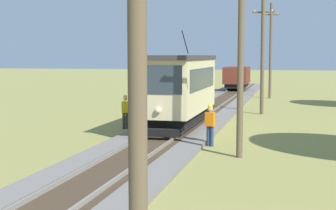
{
  "coord_description": "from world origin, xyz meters",
  "views": [
    {
      "loc": [
        5.56,
        -6.39,
        3.8
      ],
      "look_at": [
        -0.29,
        17.49,
        1.39
      ],
      "focal_mm": 53.9,
      "sensor_mm": 36.0,
      "label": 1
    }
  ],
  "objects_px": {
    "utility_pole_foreground": "(137,50)",
    "utility_pole_mid": "(262,55)",
    "freight_car": "(237,77)",
    "utility_pole_near_tram": "(241,60)",
    "utility_pole_far": "(271,50)",
    "red_tram": "(178,87)",
    "track_worker": "(210,123)",
    "second_worker": "(125,110)"
  },
  "relations": [
    {
      "from": "utility_pole_foreground",
      "to": "utility_pole_mid",
      "type": "bearing_deg",
      "value": 90.0
    },
    {
      "from": "freight_car",
      "to": "utility_pole_near_tram",
      "type": "relative_size",
      "value": 0.73
    },
    {
      "from": "utility_pole_far",
      "to": "red_tram",
      "type": "bearing_deg",
      "value": -100.22
    },
    {
      "from": "utility_pole_mid",
      "to": "utility_pole_far",
      "type": "distance_m",
      "value": 12.61
    },
    {
      "from": "track_worker",
      "to": "utility_pole_far",
      "type": "bearing_deg",
      "value": 10.19
    },
    {
      "from": "utility_pole_near_tram",
      "to": "utility_pole_far",
      "type": "relative_size",
      "value": 0.84
    },
    {
      "from": "utility_pole_far",
      "to": "utility_pole_mid",
      "type": "bearing_deg",
      "value": -90.0
    },
    {
      "from": "freight_car",
      "to": "utility_pole_foreground",
      "type": "relative_size",
      "value": 0.69
    },
    {
      "from": "utility_pole_mid",
      "to": "utility_pole_foreground",
      "type": "bearing_deg",
      "value": -90.0
    },
    {
      "from": "second_worker",
      "to": "utility_pole_foreground",
      "type": "bearing_deg",
      "value": 178.85
    },
    {
      "from": "red_tram",
      "to": "track_worker",
      "type": "bearing_deg",
      "value": -61.21
    },
    {
      "from": "red_tram",
      "to": "utility_pole_mid",
      "type": "distance_m",
      "value": 9.05
    },
    {
      "from": "utility_pole_foreground",
      "to": "utility_pole_mid",
      "type": "relative_size",
      "value": 1.01
    },
    {
      "from": "freight_car",
      "to": "red_tram",
      "type": "bearing_deg",
      "value": -89.99
    },
    {
      "from": "freight_car",
      "to": "utility_pole_foreground",
      "type": "xyz_separation_m",
      "value": [
        3.73,
        -47.34,
        2.31
      ]
    },
    {
      "from": "utility_pole_foreground",
      "to": "second_worker",
      "type": "distance_m",
      "value": 20.15
    },
    {
      "from": "utility_pole_far",
      "to": "second_worker",
      "type": "height_order",
      "value": "utility_pole_far"
    },
    {
      "from": "utility_pole_mid",
      "to": "utility_pole_far",
      "type": "xyz_separation_m",
      "value": [
        -0.0,
        12.6,
        0.47
      ]
    },
    {
      "from": "freight_car",
      "to": "utility_pole_foreground",
      "type": "bearing_deg",
      "value": -85.49
    },
    {
      "from": "utility_pole_foreground",
      "to": "utility_pole_far",
      "type": "height_order",
      "value": "utility_pole_far"
    },
    {
      "from": "second_worker",
      "to": "utility_pole_mid",
      "type": "bearing_deg",
      "value": -58.35
    },
    {
      "from": "red_tram",
      "to": "track_worker",
      "type": "distance_m",
      "value": 4.91
    },
    {
      "from": "red_tram",
      "to": "utility_pole_far",
      "type": "height_order",
      "value": "utility_pole_far"
    },
    {
      "from": "red_tram",
      "to": "utility_pole_mid",
      "type": "bearing_deg",
      "value": 65.24
    },
    {
      "from": "utility_pole_far",
      "to": "second_worker",
      "type": "bearing_deg",
      "value": -107.31
    },
    {
      "from": "freight_car",
      "to": "track_worker",
      "type": "relative_size",
      "value": 2.91
    },
    {
      "from": "red_tram",
      "to": "utility_pole_near_tram",
      "type": "height_order",
      "value": "utility_pole_near_tram"
    },
    {
      "from": "utility_pole_near_tram",
      "to": "second_worker",
      "type": "height_order",
      "value": "utility_pole_near_tram"
    },
    {
      "from": "utility_pole_foreground",
      "to": "utility_pole_near_tram",
      "type": "relative_size",
      "value": 1.07
    },
    {
      "from": "utility_pole_near_tram",
      "to": "utility_pole_mid",
      "type": "relative_size",
      "value": 0.95
    },
    {
      "from": "red_tram",
      "to": "utility_pole_far",
      "type": "bearing_deg",
      "value": 79.78
    },
    {
      "from": "track_worker",
      "to": "second_worker",
      "type": "xyz_separation_m",
      "value": [
        -5.08,
        3.96,
        0.0
      ]
    },
    {
      "from": "utility_pole_foreground",
      "to": "track_worker",
      "type": "xyz_separation_m",
      "value": [
        -1.44,
        14.88,
        -2.89
      ]
    },
    {
      "from": "red_tram",
      "to": "freight_car",
      "type": "relative_size",
      "value": 1.64
    },
    {
      "from": "utility_pole_mid",
      "to": "second_worker",
      "type": "bearing_deg",
      "value": -128.14
    },
    {
      "from": "freight_car",
      "to": "utility_pole_mid",
      "type": "distance_m",
      "value": 20.66
    },
    {
      "from": "track_worker",
      "to": "utility_pole_near_tram",
      "type": "bearing_deg",
      "value": -131.09
    },
    {
      "from": "red_tram",
      "to": "track_worker",
      "type": "xyz_separation_m",
      "value": [
        2.29,
        -4.18,
        -1.21
      ]
    },
    {
      "from": "utility_pole_mid",
      "to": "red_tram",
      "type": "bearing_deg",
      "value": -114.76
    },
    {
      "from": "utility_pole_near_tram",
      "to": "red_tram",
      "type": "bearing_deg",
      "value": 121.05
    },
    {
      "from": "freight_car",
      "to": "track_worker",
      "type": "distance_m",
      "value": 32.54
    },
    {
      "from": "red_tram",
      "to": "utility_pole_mid",
      "type": "relative_size",
      "value": 1.14
    }
  ]
}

